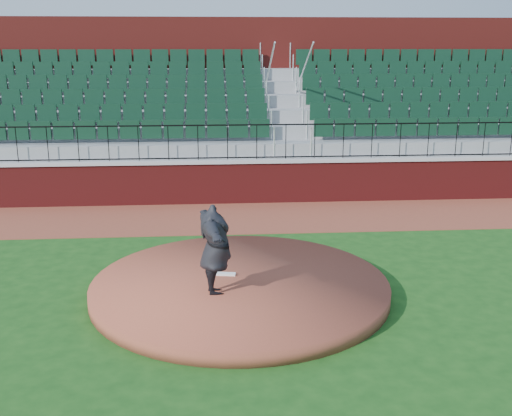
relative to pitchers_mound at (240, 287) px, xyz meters
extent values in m
plane|color=#174513|center=(0.40, -0.17, -0.12)|extent=(90.00, 90.00, 0.00)
cube|color=brown|center=(0.40, 5.23, -0.12)|extent=(34.00, 3.20, 0.01)
cube|color=maroon|center=(0.40, 6.83, 0.47)|extent=(34.00, 0.35, 1.20)
cube|color=#B7B7B7|center=(0.40, 6.83, 1.12)|extent=(34.00, 0.45, 0.10)
cube|color=maroon|center=(0.40, 12.36, 2.62)|extent=(34.00, 0.50, 5.50)
cylinder|color=brown|center=(0.00, 0.00, 0.00)|extent=(5.57, 5.57, 0.25)
cube|color=white|center=(-0.33, 0.33, 0.14)|extent=(0.54, 0.21, 0.03)
imported|color=black|center=(-0.46, -0.54, 0.94)|extent=(0.81, 2.07, 1.64)
camera|label=1|loc=(-0.48, -10.65, 4.42)|focal=42.63mm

